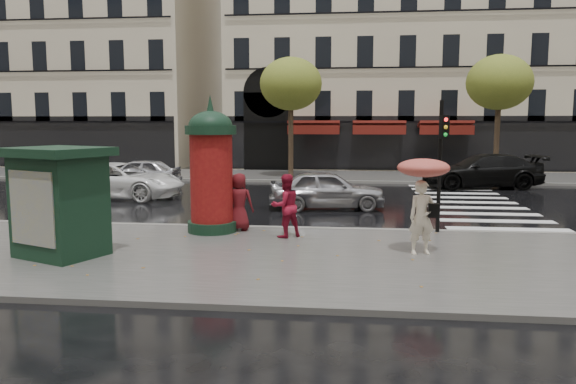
# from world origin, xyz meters

# --- Properties ---
(ground) EXTENTS (160.00, 160.00, 0.00)m
(ground) POSITION_xyz_m (0.00, 0.00, 0.00)
(ground) COLOR black
(ground) RESTS_ON ground
(near_sidewalk) EXTENTS (90.00, 7.00, 0.12)m
(near_sidewalk) POSITION_xyz_m (0.00, -0.50, 0.06)
(near_sidewalk) COLOR #474744
(near_sidewalk) RESTS_ON ground
(far_sidewalk) EXTENTS (90.00, 6.00, 0.12)m
(far_sidewalk) POSITION_xyz_m (0.00, 19.00, 0.06)
(far_sidewalk) COLOR #474744
(far_sidewalk) RESTS_ON ground
(near_kerb) EXTENTS (90.00, 0.25, 0.14)m
(near_kerb) POSITION_xyz_m (0.00, 3.00, 0.07)
(near_kerb) COLOR slate
(near_kerb) RESTS_ON ground
(far_kerb) EXTENTS (90.00, 0.25, 0.14)m
(far_kerb) POSITION_xyz_m (0.00, 16.00, 0.07)
(far_kerb) COLOR slate
(far_kerb) RESTS_ON ground
(zebra_crossing) EXTENTS (3.60, 11.75, 0.01)m
(zebra_crossing) POSITION_xyz_m (6.00, 9.60, 0.01)
(zebra_crossing) COLOR silver
(zebra_crossing) RESTS_ON ground
(bldg_far_corner) EXTENTS (26.00, 14.00, 22.90)m
(bldg_far_corner) POSITION_xyz_m (6.00, 30.00, 11.31)
(bldg_far_corner) COLOR #B7A88C
(bldg_far_corner) RESTS_ON ground
(bldg_far_left) EXTENTS (24.00, 14.00, 22.90)m
(bldg_far_left) POSITION_xyz_m (-22.00, 30.00, 11.31)
(bldg_far_left) COLOR #B7A88C
(bldg_far_left) RESTS_ON ground
(tree_far_left) EXTENTS (3.40, 3.40, 6.64)m
(tree_far_left) POSITION_xyz_m (-2.00, 18.00, 5.17)
(tree_far_left) COLOR #38281C
(tree_far_left) RESTS_ON ground
(tree_far_right) EXTENTS (3.40, 3.40, 6.64)m
(tree_far_right) POSITION_xyz_m (9.00, 18.00, 5.17)
(tree_far_right) COLOR #38281C
(tree_far_right) RESTS_ON ground
(woman_umbrella) EXTENTS (1.19, 1.19, 2.29)m
(woman_umbrella) POSITION_xyz_m (2.99, 0.08, 1.63)
(woman_umbrella) COLOR #F6E7CA
(woman_umbrella) RESTS_ON near_sidewalk
(woman_red) EXTENTS (1.03, 0.99, 1.68)m
(woman_red) POSITION_xyz_m (-0.36, 1.60, 0.96)
(woman_red) COLOR maroon
(woman_red) RESTS_ON near_sidewalk
(man_burgundy) EXTENTS (0.84, 0.59, 1.62)m
(man_burgundy) POSITION_xyz_m (-1.77, 2.40, 0.93)
(man_burgundy) COLOR #571116
(man_burgundy) RESTS_ON near_sidewalk
(morris_column) EXTENTS (1.40, 1.40, 3.77)m
(morris_column) POSITION_xyz_m (-2.49, 2.15, 1.92)
(morris_column) COLOR black
(morris_column) RESTS_ON near_sidewalk
(traffic_light) EXTENTS (0.26, 0.36, 3.62)m
(traffic_light) POSITION_xyz_m (3.78, 2.73, 2.32)
(traffic_light) COLOR black
(traffic_light) RESTS_ON near_sidewalk
(newsstand) EXTENTS (2.56, 2.39, 2.47)m
(newsstand) POSITION_xyz_m (-5.20, -1.03, 1.39)
(newsstand) COLOR black
(newsstand) RESTS_ON near_sidewalk
(car_silver) EXTENTS (4.38, 2.22, 1.43)m
(car_silver) POSITION_xyz_m (0.49, 7.27, 0.71)
(car_silver) COLOR #A5A4A9
(car_silver) RESTS_ON ground
(car_white) EXTENTS (5.54, 2.98, 1.48)m
(car_white) POSITION_xyz_m (-8.15, 9.17, 0.74)
(car_white) COLOR white
(car_white) RESTS_ON ground
(car_black) EXTENTS (5.84, 3.00, 1.62)m
(car_black) POSITION_xyz_m (7.56, 14.60, 0.81)
(car_black) COLOR black
(car_black) RESTS_ON ground
(car_far_silver) EXTENTS (4.08, 1.69, 1.38)m
(car_far_silver) POSITION_xyz_m (-8.95, 13.27, 0.69)
(car_far_silver) COLOR #B8B8BD
(car_far_silver) RESTS_ON ground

